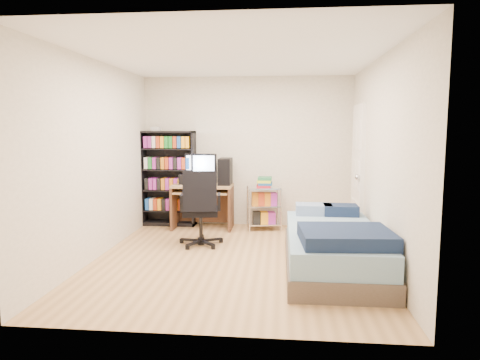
# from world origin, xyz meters

# --- Properties ---
(room) EXTENTS (3.58, 4.08, 2.58)m
(room) POSITION_xyz_m (0.00, 0.00, 1.25)
(room) COLOR tan
(room) RESTS_ON ground
(media_shelf) EXTENTS (0.90, 0.30, 1.67)m
(media_shelf) POSITION_xyz_m (-1.32, 1.84, 0.82)
(media_shelf) COLOR black
(media_shelf) RESTS_ON room
(computer_desk) EXTENTS (0.98, 0.57, 1.23)m
(computer_desk) POSITION_xyz_m (-0.61, 1.68, 0.66)
(computer_desk) COLOR #9E8051
(computer_desk) RESTS_ON room
(office_chair) EXTENTS (0.72, 0.72, 1.07)m
(office_chair) POSITION_xyz_m (-0.54, 0.60, 0.34)
(office_chair) COLOR black
(office_chair) RESTS_ON room
(wire_cart) EXTENTS (0.59, 0.46, 0.86)m
(wire_cart) POSITION_xyz_m (0.31, 1.67, 0.56)
(wire_cart) COLOR silver
(wire_cart) RESTS_ON room
(bed) EXTENTS (1.08, 2.16, 0.62)m
(bed) POSITION_xyz_m (1.19, -0.26, 0.27)
(bed) COLOR brown
(bed) RESTS_ON room
(door) EXTENTS (0.12, 0.80, 2.00)m
(door) POSITION_xyz_m (1.72, 1.35, 1.00)
(door) COLOR white
(door) RESTS_ON room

